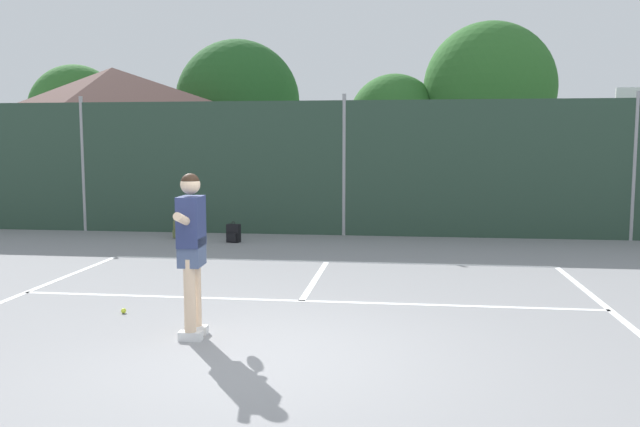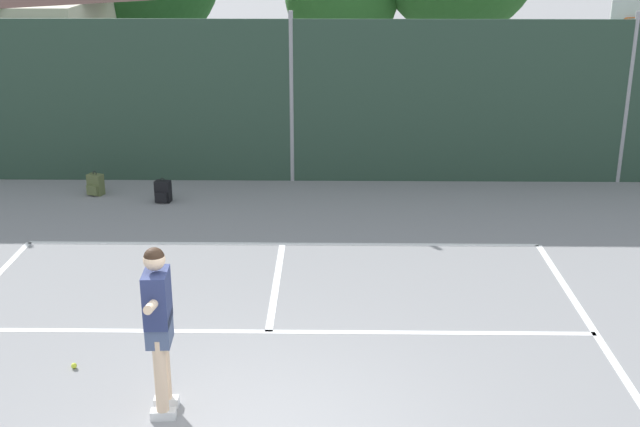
{
  "view_description": "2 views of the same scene",
  "coord_description": "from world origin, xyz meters",
  "px_view_note": "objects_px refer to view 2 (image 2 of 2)",
  "views": [
    {
      "loc": [
        1.36,
        -6.24,
        2.19
      ],
      "look_at": [
        -0.06,
        4.96,
        0.96
      ],
      "focal_mm": 36.37,
      "sensor_mm": 36.0,
      "label": 1
    },
    {
      "loc": [
        0.78,
        -6.74,
        4.81
      ],
      "look_at": [
        0.62,
        4.51,
        0.87
      ],
      "focal_mm": 46.01,
      "sensor_mm": 36.0,
      "label": 2
    }
  ],
  "objects_px": {
    "backpack_black": "(163,192)",
    "backpack_olive": "(95,185)",
    "basketball_hoop": "(627,52)",
    "tennis_player": "(158,316)",
    "tennis_ball": "(74,366)"
  },
  "relations": [
    {
      "from": "tennis_ball",
      "to": "backpack_olive",
      "type": "height_order",
      "value": "backpack_olive"
    },
    {
      "from": "basketball_hoop",
      "to": "backpack_black",
      "type": "bearing_deg",
      "value": -161.01
    },
    {
      "from": "backpack_black",
      "to": "backpack_olive",
      "type": "bearing_deg",
      "value": 163.32
    },
    {
      "from": "tennis_ball",
      "to": "backpack_black",
      "type": "relative_size",
      "value": 0.14
    },
    {
      "from": "tennis_player",
      "to": "backpack_olive",
      "type": "xyz_separation_m",
      "value": [
        -2.73,
        7.34,
        -0.92
      ]
    },
    {
      "from": "backpack_olive",
      "to": "backpack_black",
      "type": "xyz_separation_m",
      "value": [
        1.36,
        -0.41,
        0.0
      ]
    },
    {
      "from": "tennis_player",
      "to": "tennis_ball",
      "type": "relative_size",
      "value": 28.1
    },
    {
      "from": "basketball_hoop",
      "to": "tennis_player",
      "type": "xyz_separation_m",
      "value": [
        -7.99,
        -10.15,
        -1.2
      ]
    },
    {
      "from": "backpack_olive",
      "to": "backpack_black",
      "type": "bearing_deg",
      "value": -16.68
    },
    {
      "from": "backpack_olive",
      "to": "basketball_hoop",
      "type": "bearing_deg",
      "value": 14.7
    },
    {
      "from": "backpack_black",
      "to": "basketball_hoop",
      "type": "bearing_deg",
      "value": 18.99
    },
    {
      "from": "tennis_ball",
      "to": "backpack_olive",
      "type": "relative_size",
      "value": 0.14
    },
    {
      "from": "basketball_hoop",
      "to": "backpack_olive",
      "type": "distance_m",
      "value": 11.29
    },
    {
      "from": "tennis_ball",
      "to": "backpack_olive",
      "type": "xyz_separation_m",
      "value": [
        -1.51,
        6.47,
        0.16
      ]
    },
    {
      "from": "tennis_player",
      "to": "tennis_ball",
      "type": "distance_m",
      "value": 1.85
    }
  ]
}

